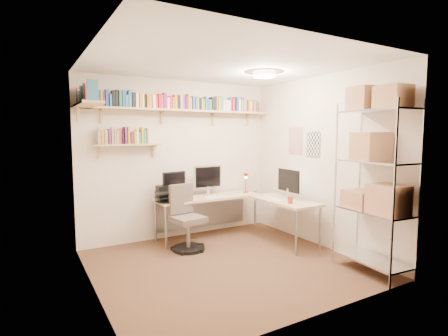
% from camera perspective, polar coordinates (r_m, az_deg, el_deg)
% --- Properties ---
extents(ground, '(3.20, 3.20, 0.00)m').
position_cam_1_polar(ground, '(4.63, 0.52, -15.41)').
color(ground, '#472A1E').
rests_on(ground, ground).
extents(room_shell, '(3.24, 3.04, 2.52)m').
position_cam_1_polar(room_shell, '(4.32, 0.58, 4.14)').
color(room_shell, beige).
rests_on(room_shell, ground).
extents(wall_shelves, '(3.12, 1.09, 0.80)m').
position_cam_1_polar(wall_shelves, '(5.33, -10.75, 9.46)').
color(wall_shelves, '#DCAF7C').
rests_on(wall_shelves, ground).
extents(corner_desk, '(2.04, 1.69, 1.15)m').
position_cam_1_polar(corner_desk, '(5.48, -0.35, -4.94)').
color(corner_desk, beige).
rests_on(corner_desk, ground).
extents(office_chair, '(0.49, 0.49, 0.93)m').
position_cam_1_polar(office_chair, '(5.10, -6.19, -8.82)').
color(office_chair, black).
rests_on(office_chair, ground).
extents(wire_rack, '(0.50, 0.91, 2.22)m').
position_cam_1_polar(wire_rack, '(4.43, 23.48, 1.31)').
color(wire_rack, silver).
rests_on(wire_rack, ground).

